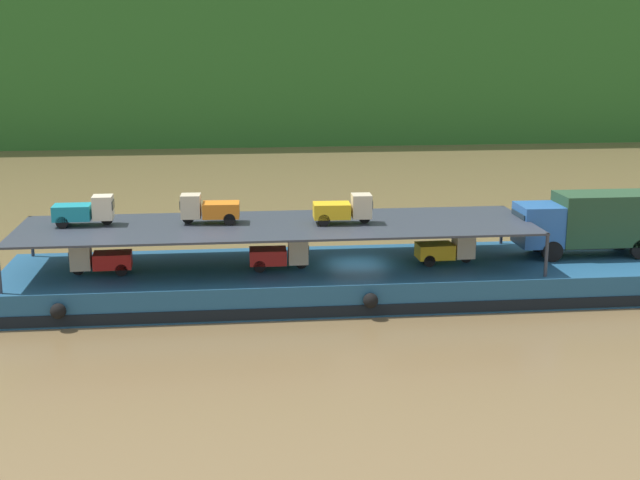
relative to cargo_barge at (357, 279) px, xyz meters
The scene contains 10 objects.
ground_plane 0.75m from the cargo_barge, 90.00° to the left, with size 400.00×400.00×0.00m, color brown.
cargo_barge is the anchor object (origin of this frame).
covered_lorry 11.85m from the cargo_barge, ahead, with size 7.87×2.32×3.10m.
cargo_rack 4.65m from the cargo_barge, behind, with size 23.94×6.50×2.00m.
mini_truck_lower_stern 12.01m from the cargo_barge, behind, with size 2.78×1.28×1.38m.
mini_truck_lower_aft 4.03m from the cargo_barge, behind, with size 2.76×1.24×1.38m.
mini_truck_lower_mid 4.47m from the cargo_barge, ahead, with size 2.77×1.25×1.38m.
mini_truck_upper_stern 13.16m from the cargo_barge, behind, with size 2.75×1.22×1.38m.
mini_truck_upper_mid 7.79m from the cargo_barge, behind, with size 2.78×1.27×1.38m.
mini_truck_upper_fore 3.51m from the cargo_barge, behind, with size 2.78×1.26×1.38m.
Camera 1 is at (-6.11, -38.87, 12.02)m, focal length 47.91 mm.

